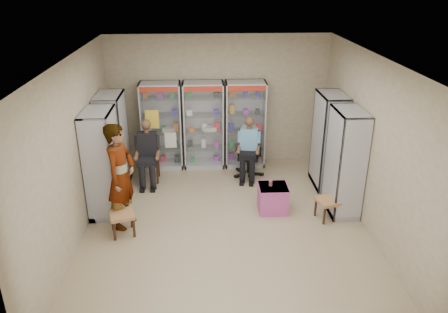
{
  "coord_description": "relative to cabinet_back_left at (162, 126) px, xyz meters",
  "views": [
    {
      "loc": [
        -0.39,
        -6.71,
        4.26
      ],
      "look_at": [
        0.01,
        0.7,
        1.08
      ],
      "focal_mm": 35.0,
      "sensor_mm": 36.0,
      "label": 1
    }
  ],
  "objects": [
    {
      "name": "cabinet_back_right",
      "position": [
        1.9,
        0.0,
        0.0
      ],
      "size": [
        0.9,
        0.5,
        2.0
      ],
      "primitive_type": "cube",
      "color": "#A5A8AC",
      "rests_on": "floor"
    },
    {
      "name": "woven_stool_a",
      "position": [
        3.2,
        -2.53,
        -0.8
      ],
      "size": [
        0.49,
        0.49,
        0.4
      ],
      "primitive_type": "cube",
      "rotation": [
        0.0,
        0.0,
        0.26
      ],
      "color": "#A57C45",
      "rests_on": "floor"
    },
    {
      "name": "room_shell",
      "position": [
        1.3,
        -2.73,
        0.97
      ],
      "size": [
        5.02,
        6.02,
        3.01
      ],
      "color": "#BDAD8C",
      "rests_on": "ground"
    },
    {
      "name": "cabinet_back_mid",
      "position": [
        0.95,
        0.0,
        0.0
      ],
      "size": [
        0.9,
        0.5,
        2.0
      ],
      "primitive_type": "cube",
      "color": "#BABDC2",
      "rests_on": "floor"
    },
    {
      "name": "wooden_chair",
      "position": [
        -0.25,
        -0.73,
        -0.53
      ],
      "size": [
        0.42,
        0.42,
        0.94
      ],
      "primitive_type": "cube",
      "color": "#311C13",
      "rests_on": "floor"
    },
    {
      "name": "floor",
      "position": [
        1.3,
        -2.73,
        -1.0
      ],
      "size": [
        6.0,
        6.0,
        0.0
      ],
      "primitive_type": "plane",
      "color": "tan",
      "rests_on": "ground"
    },
    {
      "name": "seated_shopkeeper",
      "position": [
        1.93,
        -0.64,
        -0.35
      ],
      "size": [
        0.53,
        0.67,
        1.31
      ],
      "primitive_type": null,
      "rotation": [
        0.0,
        0.0,
        -0.19
      ],
      "color": "#6FA4DB",
      "rests_on": "floor"
    },
    {
      "name": "cabinet_right_far",
      "position": [
        3.53,
        -1.13,
        0.0
      ],
      "size": [
        0.9,
        0.5,
        2.0
      ],
      "primitive_type": "cube",
      "rotation": [
        0.0,
        0.0,
        1.57
      ],
      "color": "#B2B4BA",
      "rests_on": "floor"
    },
    {
      "name": "cabinet_left_far",
      "position": [
        -0.93,
        -0.93,
        0.0
      ],
      "size": [
        0.9,
        0.5,
        2.0
      ],
      "primitive_type": "cube",
      "rotation": [
        0.0,
        0.0,
        -1.57
      ],
      "color": "silver",
      "rests_on": "floor"
    },
    {
      "name": "cabinet_right_near",
      "position": [
        3.53,
        -2.23,
        0.0
      ],
      "size": [
        0.9,
        0.5,
        2.0
      ],
      "primitive_type": "cube",
      "rotation": [
        0.0,
        0.0,
        1.57
      ],
      "color": "#ABAEB2",
      "rests_on": "floor"
    },
    {
      "name": "office_chair",
      "position": [
        1.93,
        -0.59,
        -0.49
      ],
      "size": [
        0.66,
        0.66,
        1.03
      ],
      "primitive_type": "cube",
      "rotation": [
        0.0,
        0.0,
        -0.19
      ],
      "color": "black",
      "rests_on": "floor"
    },
    {
      "name": "cabinet_left_near",
      "position": [
        -0.93,
        -2.03,
        0.0
      ],
      "size": [
        0.9,
        0.5,
        2.0
      ],
      "primitive_type": "cube",
      "rotation": [
        0.0,
        0.0,
        -1.57
      ],
      "color": "silver",
      "rests_on": "floor"
    },
    {
      "name": "tea_glass",
      "position": [
        2.18,
        -2.14,
        -0.43
      ],
      "size": [
        0.07,
        0.07,
        0.1
      ],
      "primitive_type": "cylinder",
      "color": "#531A07",
      "rests_on": "pink_trunk"
    },
    {
      "name": "pink_trunk",
      "position": [
        2.23,
        -2.18,
        -0.74
      ],
      "size": [
        0.54,
        0.52,
        0.51
      ],
      "primitive_type": "cube",
      "rotation": [
        0.0,
        0.0,
        -0.01
      ],
      "color": "#B6497D",
      "rests_on": "floor"
    },
    {
      "name": "woven_stool_b",
      "position": [
        -0.5,
        -2.84,
        -0.79
      ],
      "size": [
        0.51,
        0.51,
        0.41
      ],
      "primitive_type": "cube",
      "rotation": [
        0.0,
        0.0,
        0.27
      ],
      "color": "#B37C4B",
      "rests_on": "floor"
    },
    {
      "name": "cabinet_back_left",
      "position": [
        0.0,
        0.0,
        0.0
      ],
      "size": [
        0.9,
        0.5,
        2.0
      ],
      "primitive_type": "cube",
      "color": "#ABAEB3",
      "rests_on": "floor"
    },
    {
      "name": "seated_customer",
      "position": [
        -0.25,
        -0.78,
        -0.33
      ],
      "size": [
        0.44,
        0.6,
        1.34
      ],
      "primitive_type": null,
      "color": "black",
      "rests_on": "floor"
    },
    {
      "name": "standing_man",
      "position": [
        -0.51,
        -2.52,
        -0.04
      ],
      "size": [
        0.65,
        0.81,
        1.93
      ],
      "primitive_type": "imported",
      "rotation": [
        0.0,
        0.0,
        1.26
      ],
      "color": "gray",
      "rests_on": "floor"
    }
  ]
}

